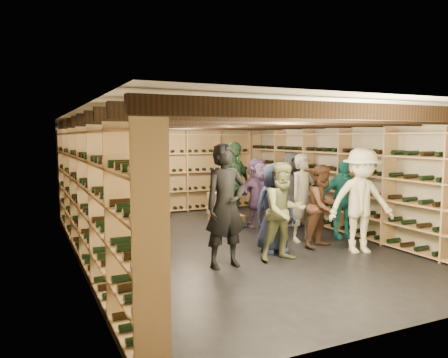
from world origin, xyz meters
TOP-DOWN VIEW (x-y plane):
  - ground at (0.00, 0.00)m, footprint 8.00×8.00m
  - walls at (0.00, 0.00)m, footprint 5.52×8.02m
  - ceiling at (0.00, 0.00)m, footprint 5.50×8.00m
  - ceiling_joists at (0.00, 0.00)m, footprint 5.40×7.12m
  - wine_rack_left at (-2.57, 0.00)m, footprint 0.32×7.50m
  - wine_rack_right at (2.57, 0.00)m, footprint 0.32×7.50m
  - wine_rack_back at (0.00, 3.83)m, footprint 4.70×0.30m
  - crate_stack_left at (0.72, 2.18)m, footprint 0.51×0.34m
  - crate_stack_right at (-0.78, 2.56)m, footprint 0.58×0.47m
  - crate_loose at (0.90, 1.82)m, footprint 0.52×0.36m
  - person_0 at (-1.57, 0.27)m, footprint 1.01×0.78m
  - person_1 at (-0.72, -1.25)m, footprint 0.73×0.51m
  - person_2 at (0.28, -1.32)m, footprint 0.78×0.61m
  - person_3 at (1.73, -1.46)m, footprint 1.30×0.96m
  - person_4 at (2.18, -0.45)m, footprint 0.97×0.60m
  - person_6 at (0.42, -0.79)m, footprint 0.77×0.51m
  - person_7 at (1.33, -0.34)m, footprint 0.68×0.51m
  - person_8 at (1.37, -0.89)m, footprint 0.87×0.76m
  - person_10 at (0.65, 1.30)m, footprint 1.20×0.87m
  - person_11 at (1.20, 1.20)m, footprint 1.50×0.86m
  - person_12 at (1.97, 0.99)m, footprint 0.85×0.60m

SIDE VIEW (x-z plane):
  - ground at x=0.00m, z-range 0.00..0.00m
  - crate_loose at x=0.90m, z-range 0.00..0.17m
  - crate_stack_right at x=-0.78m, z-range 0.00..0.34m
  - crate_stack_left at x=0.72m, z-range 0.00..0.68m
  - person_8 at x=1.37m, z-range 0.00..1.50m
  - person_11 at x=1.20m, z-range 0.00..1.54m
  - person_4 at x=2.18m, z-range 0.00..1.54m
  - person_6 at x=0.42m, z-range 0.00..1.54m
  - person_2 at x=0.28m, z-range 0.00..1.59m
  - person_12 at x=1.97m, z-range 0.00..1.66m
  - person_7 at x=1.33m, z-range 0.00..1.67m
  - person_3 at x=1.73m, z-range 0.00..1.80m
  - person_0 at x=-1.57m, z-range 0.00..1.84m
  - person_10 at x=0.65m, z-range 0.00..1.89m
  - person_1 at x=-0.72m, z-range 0.00..1.89m
  - wine_rack_back at x=0.00m, z-range 0.00..2.15m
  - wine_rack_left at x=-2.57m, z-range 0.00..2.15m
  - wine_rack_right at x=2.57m, z-range 0.00..2.15m
  - walls at x=0.00m, z-range 0.00..2.40m
  - ceiling_joists at x=0.00m, z-range 2.17..2.35m
  - ceiling at x=0.00m, z-range 2.40..2.40m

